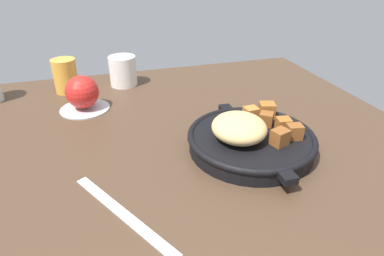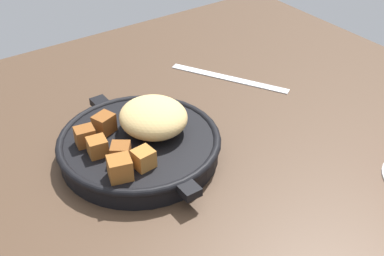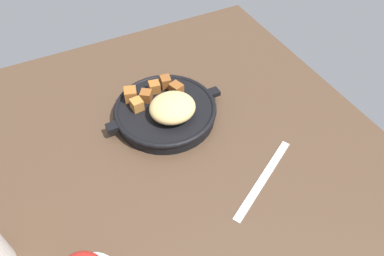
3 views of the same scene
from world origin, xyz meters
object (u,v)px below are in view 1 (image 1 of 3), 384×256
object	(u,v)px
cast_iron_skillet	(250,138)
juice_glass_amber	(65,76)
red_apple	(82,92)
butter_knife	(123,213)
ceramic_mug_white	(123,71)

from	to	relation	value
cast_iron_skillet	juice_glass_amber	world-z (taller)	juice_glass_amber
juice_glass_amber	cast_iron_skillet	bearing A→B (deg)	-140.02
red_apple	juice_glass_amber	world-z (taller)	juice_glass_amber
cast_iron_skillet	red_apple	world-z (taller)	red_apple
cast_iron_skillet	red_apple	bearing A→B (deg)	47.21
butter_knife	ceramic_mug_white	xyz separation A→B (cm)	(51.07, -5.99, 3.82)
butter_knife	ceramic_mug_white	bearing A→B (deg)	-36.39
cast_iron_skillet	red_apple	size ratio (longest dim) A/B	3.69
red_apple	juice_glass_amber	xyz separation A→B (cm)	(12.73, 4.09, -0.05)
cast_iron_skillet	juice_glass_amber	distance (cm)	52.17
juice_glass_amber	butter_knife	bearing A→B (deg)	-170.13
juice_glass_amber	ceramic_mug_white	bearing A→B (deg)	-87.76
red_apple	butter_knife	xyz separation A→B (cm)	(-37.77, -4.70, -4.22)
butter_knife	cast_iron_skillet	bearing A→B (deg)	-96.61
cast_iron_skillet	butter_knife	bearing A→B (deg)	113.10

